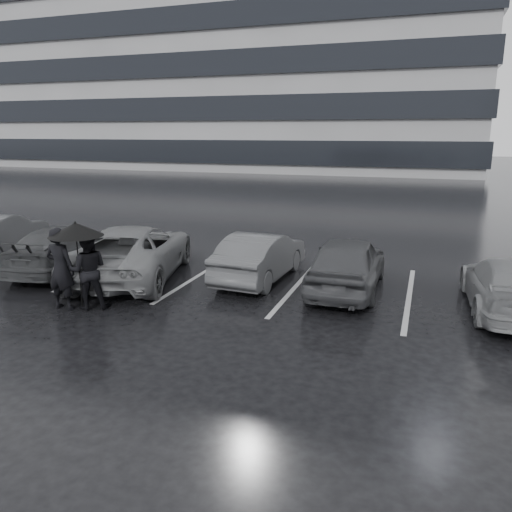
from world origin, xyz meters
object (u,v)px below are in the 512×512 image
object	(u,v)px
car_east	(509,286)
pedestrian_left	(61,269)
car_west_a	(261,256)
car_west_b	(133,251)
car_west_c	(67,248)
car_main	(347,263)
pedestrian_right	(88,270)

from	to	relation	value
car_east	pedestrian_left	distance (m)	9.88
car_west_a	pedestrian_left	world-z (taller)	pedestrian_left
car_west_b	car_east	xyz separation A→B (m)	(9.28, 0.34, -0.12)
car_west_c	car_east	distance (m)	11.51
car_main	car_west_c	size ratio (longest dim) A/B	0.92
car_east	car_main	bearing A→B (deg)	-9.36
car_west_c	pedestrian_right	size ratio (longest dim) A/B	2.50
car_west_a	car_west_c	world-z (taller)	car_west_c
car_east	pedestrian_right	world-z (taller)	pedestrian_right
car_west_b	pedestrian_left	distance (m)	2.70
car_west_b	car_west_c	xyz separation A→B (m)	(-2.23, 0.05, -0.08)
car_main	car_west_b	world-z (taller)	car_west_b
car_east	pedestrian_right	distance (m)	9.29
car_west_b	car_east	distance (m)	9.28
car_west_b	pedestrian_right	size ratio (longest dim) A/B	2.94
car_west_b	pedestrian_right	world-z (taller)	pedestrian_right
car_west_a	car_east	distance (m)	5.98
car_east	pedestrian_right	xyz separation A→B (m)	(-8.85, -2.81, 0.28)
car_west_a	car_west_b	distance (m)	3.46
car_west_c	car_west_b	bearing A→B (deg)	170.25
car_west_a	car_west_c	size ratio (longest dim) A/B	0.88
car_main	car_west_c	distance (m)	7.94
car_west_c	car_west_a	bearing A→B (deg)	-179.11
car_west_a	pedestrian_left	size ratio (longest dim) A/B	2.08
car_west_a	car_west_c	distance (m)	5.63
car_west_b	pedestrian_left	bearing A→B (deg)	72.28
car_west_c	pedestrian_left	distance (m)	3.47
car_west_c	pedestrian_right	world-z (taller)	pedestrian_right
car_west_c	car_main	bearing A→B (deg)	176.63
car_west_a	pedestrian_right	xyz separation A→B (m)	(-2.90, -3.43, 0.24)
car_west_c	pedestrian_left	bearing A→B (deg)	119.11
car_west_c	pedestrian_left	xyz separation A→B (m)	(2.11, -2.74, 0.29)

